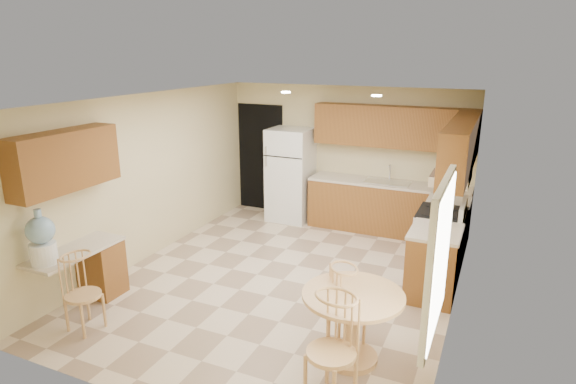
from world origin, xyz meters
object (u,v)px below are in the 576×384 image
at_px(refrigerator, 291,175).
at_px(chair_table_b, 328,346).
at_px(dining_table, 352,317).
at_px(water_crock, 42,239).
at_px(chair_table_a, 345,302).
at_px(stove, 439,241).
at_px(chair_desk, 76,289).

relative_size(refrigerator, chair_table_b, 1.68).
bearing_deg(chair_table_b, refrigerator, -44.18).
bearing_deg(dining_table, water_crock, -167.37).
xyz_separation_m(refrigerator, chair_table_a, (2.22, -3.60, -0.31)).
bearing_deg(stove, water_crock, -139.94).
height_order(stove, chair_table_a, stove).
height_order(chair_table_b, water_crock, water_crock).
relative_size(stove, water_crock, 1.69).
bearing_deg(dining_table, chair_desk, -165.23).
bearing_deg(chair_table_a, water_crock, -114.35).
distance_m(dining_table, chair_table_b, 0.76).
distance_m(stove, water_crock, 5.16).
bearing_deg(stove, refrigerator, 157.01).
height_order(chair_table_a, chair_table_b, chair_table_b).
distance_m(chair_table_a, chair_desk, 2.97).
xyz_separation_m(chair_table_a, chair_desk, (-2.82, -0.94, -0.01)).
bearing_deg(dining_table, chair_table_b, -90.00).
bearing_deg(chair_desk, stove, 140.29).
distance_m(refrigerator, water_crock, 4.64).
xyz_separation_m(refrigerator, dining_table, (2.35, -3.76, -0.37)).
xyz_separation_m(refrigerator, chair_table_b, (2.35, -4.51, -0.24)).
xyz_separation_m(stove, chair_desk, (-3.47, -3.32, 0.08)).
relative_size(refrigerator, chair_desk, 1.92).
bearing_deg(chair_table_a, refrigerator, 171.50).
height_order(refrigerator, chair_table_a, refrigerator).
distance_m(chair_desk, water_crock, 0.68).
relative_size(refrigerator, chair_table_a, 1.89).
bearing_deg(chair_table_b, stove, -80.80).
distance_m(refrigerator, stove, 3.15).
bearing_deg(water_crock, stove, 40.06).
bearing_deg(stove, chair_desk, -136.34).
bearing_deg(refrigerator, stove, -22.99).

